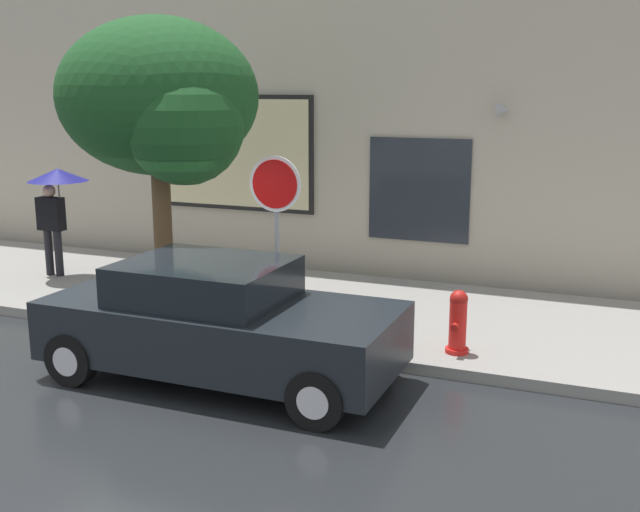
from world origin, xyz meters
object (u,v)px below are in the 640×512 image
pedestrian_with_umbrella (56,190)px  stop_sign (276,208)px  fire_hydrant (458,322)px  street_tree (162,103)px  parked_car (219,322)px

pedestrian_with_umbrella → stop_sign: size_ratio=0.80×
fire_hydrant → street_tree: size_ratio=0.19×
stop_sign → pedestrian_with_umbrella: bearing=165.5°
fire_hydrant → street_tree: street_tree is taller
parked_car → street_tree: bearing=135.7°
fire_hydrant → stop_sign: (-2.55, 0.05, 1.30)m
pedestrian_with_umbrella → street_tree: size_ratio=0.45×
stop_sign → parked_car: bearing=-89.5°
pedestrian_with_umbrella → stop_sign: 5.02m
fire_hydrant → street_tree: bearing=176.6°
parked_car → stop_sign: bearing=90.5°
parked_car → street_tree: (-1.90, 1.86, 2.52)m
fire_hydrant → pedestrian_with_umbrella: size_ratio=0.43×
street_tree → stop_sign: (1.89, -0.22, -1.38)m
parked_car → street_tree: size_ratio=0.98×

